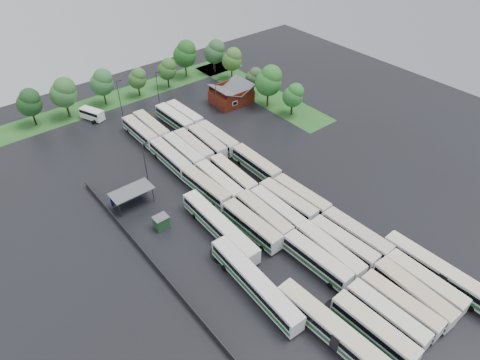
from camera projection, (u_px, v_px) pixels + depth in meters
ground at (272, 226)px, 79.83m from camera, size 160.00×160.00×0.00m
brick_building at (231, 96)px, 116.57m from camera, size 10.07×8.60×5.39m
wash_shed at (131, 192)px, 82.87m from camera, size 8.20×4.20×3.58m
utility_hut at (161, 222)px, 78.67m from camera, size 2.70×2.20×2.62m
grass_strip_north at (122, 97)px, 120.25m from camera, size 80.00×10.00×0.01m
grass_strip_east at (259, 92)px, 122.69m from camera, size 10.00×50.00×0.01m
west_fence at (145, 255)px, 73.34m from camera, size 0.10×50.00×1.20m
bus_r0c0 at (374, 329)px, 60.51m from camera, size 3.34×13.41×3.71m
bus_r0c1 at (387, 315)px, 62.40m from camera, size 3.14×12.99×3.59m
bus_r0c2 at (400, 305)px, 63.87m from camera, size 3.19×12.93×3.57m
bus_r0c3 at (413, 293)px, 65.37m from camera, size 3.33×13.48×3.73m
bus_r0c4 at (425, 283)px, 66.90m from camera, size 2.84×13.26×3.69m
bus_r1c1 at (317, 260)px, 70.64m from camera, size 3.22×13.18×3.64m
bus_r1c2 at (330, 251)px, 72.03m from camera, size 3.21×13.56×3.76m
bus_r1c3 at (343, 243)px, 73.57m from camera, size 3.37×13.16×3.63m
bus_r1c4 at (356, 235)px, 75.10m from camera, size 3.34×13.41×3.71m
bus_r2c0 at (252, 225)px, 76.99m from camera, size 3.17×13.40×3.71m
bus_r2c1 at (264, 216)px, 78.89m from camera, size 3.18×13.45×3.73m
bus_r2c2 at (277, 210)px, 80.30m from camera, size 2.79×12.83×3.57m
bus_r2c3 at (288, 202)px, 82.11m from camera, size 3.42×13.19×3.64m
bus_r2c4 at (301, 197)px, 83.35m from camera, size 3.27×12.87×3.55m
bus_r3c0 at (206, 187)px, 85.56m from camera, size 3.21×13.16×3.64m
bus_r3c1 at (219, 182)px, 86.75m from camera, size 3.12×13.33×3.69m
bus_r3c2 at (233, 176)px, 88.48m from camera, size 3.42×13.36×3.69m
bus_r3c4 at (256, 164)px, 91.77m from camera, size 2.87×13.08×3.63m
bus_r4c0 at (170, 157)px, 93.54m from camera, size 3.09×13.49×3.74m
bus_r4c1 at (183, 152)px, 95.22m from camera, size 3.14×13.48×3.74m
bus_r4c2 at (193, 147)px, 96.93m from camera, size 3.22×13.06×3.61m
bus_r4c3 at (207, 142)px, 98.46m from camera, size 3.29×12.96×3.58m
bus_r4c4 at (217, 138)px, 99.77m from camera, size 2.80×13.09×3.64m
bus_r5c0 at (140, 132)px, 102.05m from camera, size 2.78×12.89×3.59m
bus_r5c1 at (151, 127)px, 103.66m from camera, size 3.06×13.37×3.71m
bus_r5c3 at (175, 119)px, 106.72m from camera, size 3.14×13.20×3.66m
bus_r5c4 at (184, 115)px, 108.42m from camera, size 3.09×12.83×3.55m
artic_bus_west_a at (335, 332)px, 60.14m from camera, size 3.83×20.23×3.73m
artic_bus_west_b at (220, 227)px, 76.72m from camera, size 3.27×20.01×3.70m
artic_bus_west_c at (255, 283)px, 66.90m from camera, size 3.73×20.19×3.73m
artic_bus_east at (440, 273)px, 68.48m from camera, size 3.44×19.59×3.62m
minibus at (92, 114)px, 109.62m from camera, size 4.67×6.86×2.82m
tree_north_0 at (29, 102)px, 104.43m from camera, size 5.98×5.98×9.91m
tree_north_1 at (64, 92)px, 107.12m from camera, size 6.62×6.62×10.96m
tree_north_2 at (102, 82)px, 112.81m from camera, size 6.14×6.14×10.17m
tree_north_3 at (138, 78)px, 117.51m from camera, size 5.01×5.01×8.29m
tree_north_4 at (168, 69)px, 121.51m from camera, size 5.30×5.30×8.79m
tree_north_5 at (185, 53)px, 126.19m from camera, size 6.82×6.82×11.30m
tree_north_6 at (214, 52)px, 131.96m from camera, size 5.04×5.04×8.34m
tree_east_0 at (294, 95)px, 108.99m from camera, size 5.30×5.29×8.76m
tree_east_1 at (269, 80)px, 111.57m from camera, size 6.97×6.97×11.55m
tree_east_2 at (254, 77)px, 118.84m from camera, size 4.68×4.68×7.76m
tree_east_3 at (232, 59)px, 125.55m from camera, size 5.85×5.85×9.69m
tree_east_4 at (215, 51)px, 129.09m from camera, size 6.24×6.24×10.33m
lamp_post_ne at (216, 94)px, 110.01m from camera, size 1.43×0.28×9.26m
lamp_post_nw at (146, 162)px, 85.61m from camera, size 1.58×0.31×10.26m
lamp_post_back_w at (120, 96)px, 108.64m from camera, size 1.50×0.29×9.74m
lamp_post_back_e at (158, 86)px, 113.27m from camera, size 1.45×0.28×9.42m
puddle_0 at (337, 309)px, 65.49m from camera, size 3.91×3.91×0.01m
puddle_1 at (401, 288)px, 68.58m from camera, size 3.18×3.18×0.01m
puddle_2 at (225, 253)px, 74.50m from camera, size 5.42×5.42×0.01m
puddle_3 at (294, 215)px, 81.98m from camera, size 4.63×4.63×0.01m
puddle_4 at (398, 253)px, 74.55m from camera, size 2.99×2.99×0.01m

